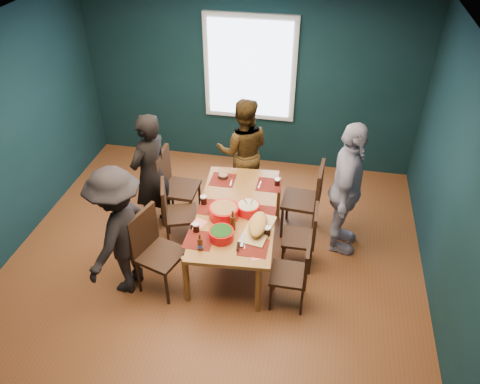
% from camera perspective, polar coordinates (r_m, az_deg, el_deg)
% --- Properties ---
extents(room, '(5.01, 5.01, 2.71)m').
position_cam_1_polar(room, '(5.12, -3.12, 4.20)').
color(room, brown).
rests_on(room, ground).
extents(dining_table, '(1.04, 1.87, 0.69)m').
position_cam_1_polar(dining_table, '(5.50, -0.40, -2.80)').
color(dining_table, olive).
rests_on(dining_table, floor).
extents(chair_left_far, '(0.47, 0.47, 1.03)m').
position_cam_1_polar(chair_left_far, '(6.16, -8.27, 1.28)').
color(chair_left_far, black).
rests_on(chair_left_far, floor).
extents(chair_left_mid, '(0.51, 0.51, 0.89)m').
position_cam_1_polar(chair_left_mid, '(5.80, -8.14, -2.13)').
color(chair_left_mid, black).
rests_on(chair_left_mid, floor).
extents(chair_left_near, '(0.57, 0.57, 1.00)m').
position_cam_1_polar(chair_left_near, '(5.24, -10.59, -6.43)').
color(chair_left_near, black).
rests_on(chair_left_near, floor).
extents(chair_right_far, '(0.49, 0.49, 1.02)m').
position_cam_1_polar(chair_right_far, '(5.92, 8.46, -0.38)').
color(chair_right_far, black).
rests_on(chair_right_far, floor).
extents(chair_right_mid, '(0.38, 0.38, 0.83)m').
position_cam_1_polar(chair_right_mid, '(5.50, 8.04, -5.02)').
color(chair_right_mid, black).
rests_on(chair_right_mid, floor).
extents(chair_right_near, '(0.39, 0.39, 0.86)m').
position_cam_1_polar(chair_right_near, '(5.04, 6.97, -9.38)').
color(chair_right_near, black).
rests_on(chair_right_near, floor).
extents(person_far_left, '(0.60, 0.71, 1.64)m').
position_cam_1_polar(person_far_left, '(5.94, -10.84, 2.12)').
color(person_far_left, black).
rests_on(person_far_left, floor).
extents(person_back, '(0.83, 0.70, 1.53)m').
position_cam_1_polar(person_back, '(6.42, 0.40, 5.00)').
color(person_back, black).
rests_on(person_back, floor).
extents(person_right, '(0.51, 1.05, 1.73)m').
position_cam_1_polar(person_right, '(5.62, 12.84, 0.24)').
color(person_right, white).
rests_on(person_right, floor).
extents(person_near_left, '(0.77, 1.11, 1.57)m').
position_cam_1_polar(person_near_left, '(5.17, -14.49, -4.77)').
color(person_near_left, black).
rests_on(person_near_left, floor).
extents(bowl_salad, '(0.34, 0.34, 0.14)m').
position_cam_1_polar(bowl_salad, '(5.32, -2.00, -2.42)').
color(bowl_salad, red).
rests_on(bowl_salad, dining_table).
extents(bowl_dumpling, '(0.27, 0.27, 0.25)m').
position_cam_1_polar(bowl_dumpling, '(5.40, 1.00, -1.95)').
color(bowl_dumpling, red).
rests_on(bowl_dumpling, dining_table).
extents(bowl_herbs, '(0.27, 0.27, 0.12)m').
position_cam_1_polar(bowl_herbs, '(5.04, -2.29, -5.15)').
color(bowl_herbs, red).
rests_on(bowl_herbs, dining_table).
extents(cutting_board, '(0.36, 0.69, 0.15)m').
position_cam_1_polar(cutting_board, '(5.14, 2.19, -4.10)').
color(cutting_board, tan).
rests_on(cutting_board, dining_table).
extents(small_bowl, '(0.13, 0.13, 0.05)m').
position_cam_1_polar(small_bowl, '(5.99, -2.07, 1.95)').
color(small_bowl, black).
rests_on(small_bowl, dining_table).
extents(beer_bottle_a, '(0.06, 0.06, 0.21)m').
position_cam_1_polar(beer_bottle_a, '(4.91, -4.89, -6.35)').
color(beer_bottle_a, '#401D0B').
rests_on(beer_bottle_a, dining_table).
extents(beer_bottle_b, '(0.06, 0.06, 0.25)m').
position_cam_1_polar(beer_bottle_b, '(5.13, -0.90, -3.73)').
color(beer_bottle_b, '#401D0B').
rests_on(beer_bottle_b, dining_table).
extents(cola_glass_a, '(0.08, 0.08, 0.11)m').
position_cam_1_polar(cola_glass_a, '(5.15, -5.37, -4.29)').
color(cola_glass_a, black).
rests_on(cola_glass_a, dining_table).
extents(cola_glass_b, '(0.08, 0.08, 0.10)m').
position_cam_1_polar(cola_glass_b, '(5.10, 3.36, -4.73)').
color(cola_glass_b, black).
rests_on(cola_glass_b, dining_table).
extents(cola_glass_c, '(0.07, 0.07, 0.10)m').
position_cam_1_polar(cola_glass_c, '(5.86, 4.56, 1.25)').
color(cola_glass_c, black).
rests_on(cola_glass_c, dining_table).
extents(cola_glass_d, '(0.08, 0.08, 0.11)m').
position_cam_1_polar(cola_glass_d, '(5.54, -4.46, -0.94)').
color(cola_glass_d, black).
rests_on(cola_glass_d, dining_table).
extents(napkin_a, '(0.17, 0.17, 0.00)m').
position_cam_1_polar(napkin_a, '(5.47, 3.52, -2.20)').
color(napkin_a, '#FF786B').
rests_on(napkin_a, dining_table).
extents(napkin_b, '(0.18, 0.18, 0.00)m').
position_cam_1_polar(napkin_b, '(5.29, -5.01, -3.79)').
color(napkin_b, '#FF786B').
rests_on(napkin_b, dining_table).
extents(napkin_c, '(0.16, 0.16, 0.00)m').
position_cam_1_polar(napkin_c, '(4.88, 2.00, -7.82)').
color(napkin_c, '#FF786B').
rests_on(napkin_c, dining_table).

